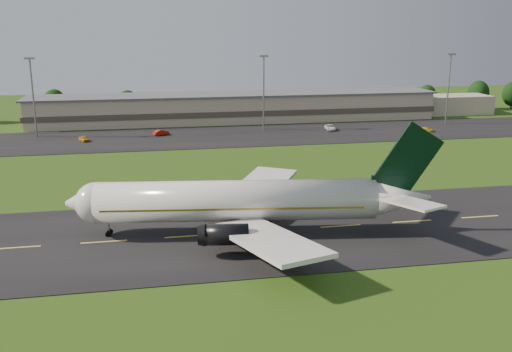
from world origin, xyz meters
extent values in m
plane|color=#234310|center=(0.00, 0.00, 0.00)|extent=(360.00, 360.00, 0.00)
cube|color=black|center=(0.00, 0.00, 0.05)|extent=(220.00, 30.00, 0.10)
cube|color=black|center=(0.00, 72.00, 0.05)|extent=(260.00, 30.00, 0.10)
cylinder|color=white|center=(-15.08, 0.00, 4.80)|extent=(38.41, 10.68, 5.60)
sphere|color=white|center=(-33.90, 2.56, 4.80)|extent=(5.60, 5.60, 5.60)
cone|color=white|center=(-35.89, 2.83, 4.80)|extent=(4.69, 5.87, 5.38)
cone|color=white|center=(7.22, -3.04, 4.80)|extent=(9.66, 6.65, 5.49)
cube|color=olive|center=(-15.57, 0.07, 4.45)|extent=(35.44, 10.31, 0.28)
cube|color=black|center=(-34.50, 2.64, 5.35)|extent=(2.39, 3.24, 0.65)
cube|color=white|center=(-13.09, -11.37, 3.30)|extent=(12.03, 20.18, 2.20)
cube|color=white|center=(-10.13, 10.43, 3.30)|extent=(15.94, 19.82, 2.20)
cube|color=white|center=(6.54, -7.99, 5.70)|extent=(6.69, 9.36, 0.91)
cube|color=white|center=(7.89, 1.92, 5.70)|extent=(8.21, 9.24, 0.91)
cube|color=black|center=(5.73, -2.83, 6.60)|extent=(5.03, 1.22, 3.00)
cube|color=black|center=(8.21, -3.17, 10.30)|extent=(9.41, 1.72, 10.55)
cylinder|color=black|center=(-17.64, -7.72, 2.90)|extent=(5.91, 3.43, 2.70)
cylinder|color=black|center=(-15.49, 8.13, 2.90)|extent=(5.91, 3.43, 2.70)
cube|color=tan|center=(0.00, 96.00, 4.00)|extent=(120.00, 15.00, 8.00)
cube|color=#4C4438|center=(0.00, 96.00, 3.20)|extent=(121.00, 15.40, 1.60)
cube|color=#595B60|center=(0.00, 96.00, 8.15)|extent=(122.00, 16.00, 0.50)
cube|color=tan|center=(70.00, 98.00, 3.00)|extent=(28.00, 11.00, 6.00)
cylinder|color=gray|center=(-55.00, 80.00, 10.00)|extent=(0.44, 0.44, 20.00)
cube|color=gray|center=(-55.00, 80.00, 20.10)|extent=(2.40, 1.20, 0.50)
cylinder|color=gray|center=(5.00, 80.00, 10.00)|extent=(0.44, 0.44, 20.00)
cube|color=gray|center=(5.00, 80.00, 20.10)|extent=(2.40, 1.20, 0.50)
cylinder|color=gray|center=(60.00, 80.00, 10.00)|extent=(0.44, 0.44, 20.00)
cube|color=gray|center=(60.00, 80.00, 20.10)|extent=(2.40, 1.20, 0.50)
cylinder|color=black|center=(-54.07, 107.33, 1.50)|extent=(0.56, 0.56, 3.01)
ellipsoid|color=black|center=(-54.07, 107.33, 5.18)|extent=(7.01, 7.01, 8.77)
cylinder|color=black|center=(-32.42, 106.40, 1.40)|extent=(0.56, 0.56, 2.80)
ellipsoid|color=black|center=(-32.42, 106.40, 4.82)|extent=(6.53, 6.53, 8.16)
cylinder|color=black|center=(45.72, 104.55, 1.31)|extent=(0.56, 0.56, 2.62)
ellipsoid|color=black|center=(45.72, 104.55, 4.51)|extent=(6.11, 6.11, 7.64)
cylinder|color=black|center=(67.71, 107.49, 1.35)|extent=(0.56, 0.56, 2.70)
ellipsoid|color=black|center=(67.71, 107.49, 4.65)|extent=(6.31, 6.31, 7.88)
cylinder|color=black|center=(85.84, 105.67, 1.56)|extent=(0.56, 0.56, 3.11)
ellipsoid|color=black|center=(85.84, 105.67, 5.36)|extent=(7.26, 7.26, 9.08)
cylinder|color=black|center=(98.97, 105.69, 1.46)|extent=(0.56, 0.56, 2.92)
ellipsoid|color=black|center=(98.97, 105.69, 5.02)|extent=(6.81, 6.81, 8.51)
imported|color=#D2980C|center=(-42.46, 71.61, 0.76)|extent=(3.05, 4.15, 1.31)
imported|color=#AB160B|center=(-23.27, 76.19, 0.81)|extent=(4.49, 3.42, 1.42)
imported|color=silver|center=(22.83, 75.28, 0.85)|extent=(2.99, 5.59, 1.49)
imported|color=#C2A50B|center=(47.95, 68.18, 0.68)|extent=(4.21, 3.67, 1.17)
camera|label=1|loc=(-26.40, -73.58, 27.85)|focal=40.00mm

